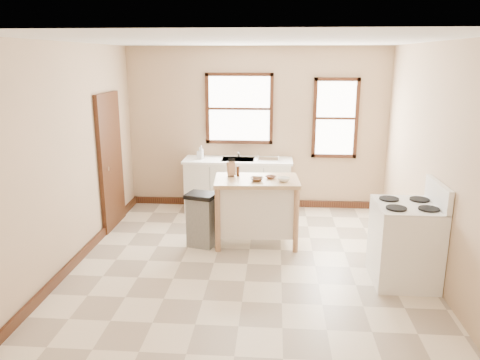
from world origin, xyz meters
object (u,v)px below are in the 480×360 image
Objects in this scene: soap_bottle_a at (201,152)px; pepper_grinder at (238,171)px; soap_bottle_b at (200,153)px; bowl_a at (257,179)px; bowl_b at (271,177)px; kitchen_island at (256,211)px; bowl_c at (284,180)px; knife_block at (231,169)px; dish_rack at (268,157)px; trash_bin at (202,220)px; gas_stove at (406,233)px.

soap_bottle_a is 1.53× the size of pepper_grinder.
soap_bottle_a is 1.17× the size of soap_bottle_b.
bowl_a is 0.24m from bowl_b.
bowl_c is at bearing -20.25° from kitchen_island.
knife_block is at bearing 162.00° from bowl_c.
trash_bin is at bearing -133.88° from dish_rack.
pepper_grinder is 0.12× the size of gas_stove.
soap_bottle_b is at bearing 120.50° from pepper_grinder.
dish_rack is (1.15, 0.00, -0.07)m from soap_bottle_a.
knife_block reaches higher than dish_rack.
soap_bottle_a reaches higher than kitchen_island.
knife_block is 1.33× the size of pepper_grinder.
bowl_a is 0.98m from trash_bin.
bowl_b is 1.15m from trash_bin.
soap_bottle_b is at bearing 166.57° from dish_rack.
bowl_b is 0.83× the size of bowl_c.
knife_block reaches higher than pepper_grinder.
soap_bottle_b is 0.25× the size of trash_bin.
bowl_a is (0.28, -0.24, -0.05)m from pepper_grinder.
kitchen_island is at bearing -53.47° from soap_bottle_b.
dish_rack is 1.41m from bowl_b.
knife_block is at bearing -71.56° from soap_bottle_a.
bowl_c reaches higher than trash_bin.
bowl_c reaches higher than bowl_a.
soap_bottle_b is 1.46m from knife_block.
trash_bin is (-0.96, -0.20, -0.59)m from bowl_b.
kitchen_island is at bearing -26.00° from pepper_grinder.
soap_bottle_a is at bearing 130.77° from bowl_b.
soap_bottle_a reaches higher than pepper_grinder.
soap_bottle_b is 1.12× the size of bowl_c.
knife_block reaches higher than soap_bottle_a.
dish_rack is 0.47× the size of trash_bin.
soap_bottle_a is 1.51m from pepper_grinder.
bowl_a is at bearing -64.32° from soap_bottle_a.
pepper_grinder is at bearing 169.11° from bowl_b.
kitchen_island is 0.54m from bowl_b.
soap_bottle_b is 1.04× the size of bowl_a.
gas_stove is at bearing -27.79° from bowl_a.
bowl_a reaches higher than bowl_b.
bowl_b is at bearing -47.78° from soap_bottle_b.
knife_block is (0.64, -1.32, 0.02)m from soap_bottle_a.
bowl_b is at bearing -10.89° from pepper_grinder.
gas_stove is (2.57, -0.90, 0.23)m from trash_bin.
trash_bin is 0.63× the size of gas_stove.
soap_bottle_b reaches higher than pepper_grinder.
bowl_b is at bearing -56.79° from soap_bottle_a.
gas_stove reaches higher than bowl_b.
dish_rack is 0.31× the size of kitchen_island.
kitchen_island is 0.70m from knife_block.
soap_bottle_a reaches higher than soap_bottle_b.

